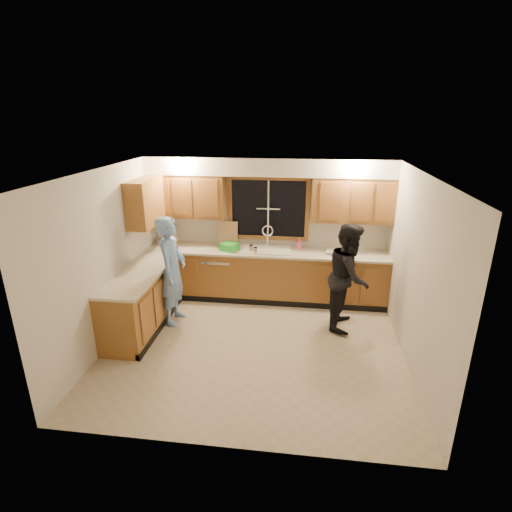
{
  "coord_description": "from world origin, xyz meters",
  "views": [
    {
      "loc": [
        0.67,
        -4.98,
        3.19
      ],
      "look_at": [
        -0.06,
        0.65,
        1.15
      ],
      "focal_mm": 28.0,
      "sensor_mm": 36.0,
      "label": 1
    }
  ],
  "objects": [
    {
      "name": "floor",
      "position": [
        0.0,
        0.0,
        0.0
      ],
      "size": [
        4.2,
        4.2,
        0.0
      ],
      "primitive_type": "plane",
      "color": "#B6A88C",
      "rests_on": "ground"
    },
    {
      "name": "ceiling",
      "position": [
        0.0,
        0.0,
        2.5
      ],
      "size": [
        4.2,
        4.2,
        0.0
      ],
      "primitive_type": "plane",
      "rotation": [
        3.14,
        0.0,
        0.0
      ],
      "color": "white"
    },
    {
      "name": "wall_back",
      "position": [
        0.0,
        1.9,
        1.25
      ],
      "size": [
        4.2,
        0.0,
        4.2
      ],
      "primitive_type": "plane",
      "rotation": [
        1.57,
        0.0,
        0.0
      ],
      "color": "beige",
      "rests_on": "ground"
    },
    {
      "name": "wall_left",
      "position": [
        -2.1,
        0.0,
        1.25
      ],
      "size": [
        0.0,
        3.8,
        3.8
      ],
      "primitive_type": "plane",
      "rotation": [
        1.57,
        0.0,
        1.57
      ],
      "color": "beige",
      "rests_on": "ground"
    },
    {
      "name": "wall_right",
      "position": [
        2.1,
        0.0,
        1.25
      ],
      "size": [
        0.0,
        3.8,
        3.8
      ],
      "primitive_type": "plane",
      "rotation": [
        1.57,
        0.0,
        -1.57
      ],
      "color": "beige",
      "rests_on": "ground"
    },
    {
      "name": "base_cabinets_back",
      "position": [
        0.0,
        1.6,
        0.44
      ],
      "size": [
        4.2,
        0.6,
        0.88
      ],
      "primitive_type": "cube",
      "color": "#97612C",
      "rests_on": "ground"
    },
    {
      "name": "base_cabinets_left",
      "position": [
        -1.8,
        0.35,
        0.44
      ],
      "size": [
        0.6,
        1.9,
        0.88
      ],
      "primitive_type": "cube",
      "color": "#97612C",
      "rests_on": "ground"
    },
    {
      "name": "countertop_back",
      "position": [
        0.0,
        1.58,
        0.9
      ],
      "size": [
        4.2,
        0.63,
        0.04
      ],
      "primitive_type": "cube",
      "color": "beige",
      "rests_on": "base_cabinets_back"
    },
    {
      "name": "countertop_left",
      "position": [
        -1.79,
        0.35,
        0.9
      ],
      "size": [
        0.63,
        1.9,
        0.04
      ],
      "primitive_type": "cube",
      "color": "beige",
      "rests_on": "base_cabinets_left"
    },
    {
      "name": "upper_cabinets_left",
      "position": [
        -1.43,
        1.73,
        1.83
      ],
      "size": [
        1.35,
        0.33,
        0.75
      ],
      "primitive_type": "cube",
      "color": "#97612C",
      "rests_on": "wall_back"
    },
    {
      "name": "upper_cabinets_right",
      "position": [
        1.43,
        1.73,
        1.83
      ],
      "size": [
        1.35,
        0.33,
        0.75
      ],
      "primitive_type": "cube",
      "color": "#97612C",
      "rests_on": "wall_back"
    },
    {
      "name": "upper_cabinets_return",
      "position": [
        -1.94,
        1.12,
        1.83
      ],
      "size": [
        0.33,
        0.9,
        0.75
      ],
      "primitive_type": "cube",
      "color": "#97612C",
      "rests_on": "wall_left"
    },
    {
      "name": "soffit",
      "position": [
        0.0,
        1.72,
        2.35
      ],
      "size": [
        4.2,
        0.35,
        0.3
      ],
      "primitive_type": "cube",
      "color": "white",
      "rests_on": "wall_back"
    },
    {
      "name": "window_frame",
      "position": [
        0.0,
        1.89,
        1.6
      ],
      "size": [
        1.44,
        0.03,
        1.14
      ],
      "color": "black",
      "rests_on": "wall_back"
    },
    {
      "name": "sink",
      "position": [
        0.0,
        1.6,
        0.86
      ],
      "size": [
        0.86,
        0.52,
        0.57
      ],
      "color": "white",
      "rests_on": "countertop_back"
    },
    {
      "name": "dishwasher",
      "position": [
        -0.85,
        1.59,
        0.41
      ],
      "size": [
        0.6,
        0.56,
        0.82
      ],
      "primitive_type": "cube",
      "color": "white",
      "rests_on": "floor"
    },
    {
      "name": "stove",
      "position": [
        -1.8,
        -0.22,
        0.45
      ],
      "size": [
        0.58,
        0.75,
        0.9
      ],
      "primitive_type": "cube",
      "color": "white",
      "rests_on": "floor"
    },
    {
      "name": "man",
      "position": [
        -1.37,
        0.58,
        0.87
      ],
      "size": [
        0.42,
        0.63,
        1.74
      ],
      "primitive_type": "imported",
      "rotation": [
        0.0,
        0.0,
        1.57
      ],
      "color": "#75A0DE",
      "rests_on": "floor"
    },
    {
      "name": "woman",
      "position": [
        1.35,
        0.79,
        0.84
      ],
      "size": [
        0.78,
        0.92,
        1.67
      ],
      "primitive_type": "imported",
      "rotation": [
        0.0,
        0.0,
        1.38
      ],
      "color": "black",
      "rests_on": "floor"
    },
    {
      "name": "knife_block",
      "position": [
        -1.68,
        1.64,
        1.02
      ],
      "size": [
        0.15,
        0.15,
        0.21
      ],
      "primitive_type": "cube",
      "rotation": [
        0.0,
        0.0,
        0.75
      ],
      "color": "#985F2A",
      "rests_on": "countertop_back"
    },
    {
      "name": "cutting_board",
      "position": [
        -0.71,
        1.78,
        1.14
      ],
      "size": [
        0.34,
        0.13,
        0.44
      ],
      "primitive_type": "cube",
      "rotation": [
        -0.21,
        0.0,
        0.06
      ],
      "color": "tan",
      "rests_on": "countertop_back"
    },
    {
      "name": "dish_crate",
      "position": [
        -0.65,
        1.53,
        0.98
      ],
      "size": [
        0.35,
        0.34,
        0.13
      ],
      "primitive_type": "cube",
      "rotation": [
        0.0,
        0.0,
        -0.43
      ],
      "color": "green",
      "rests_on": "countertop_back"
    },
    {
      "name": "soap_bottle",
      "position": [
        0.57,
        1.78,
        1.02
      ],
      "size": [
        0.1,
        0.1,
        0.21
      ],
      "primitive_type": "imported",
      "rotation": [
        0.0,
        0.0,
        -0.04
      ],
      "color": "#DF5592",
      "rests_on": "countertop_back"
    },
    {
      "name": "bowl",
      "position": [
        1.13,
        1.55,
        0.94
      ],
      "size": [
        0.25,
        0.25,
        0.05
      ],
      "primitive_type": "imported",
      "rotation": [
        0.0,
        0.0,
        -0.28
      ],
      "color": "silver",
      "rests_on": "countertop_back"
    },
    {
      "name": "can_left",
      "position": [
        -0.25,
        1.46,
        0.99
      ],
      "size": [
        0.07,
        0.07,
        0.13
      ],
      "primitive_type": "cylinder",
      "rotation": [
        0.0,
        0.0,
        0.0
      ],
      "color": "#B8A98E",
      "rests_on": "countertop_back"
    },
    {
      "name": "can_right",
      "position": [
        -0.16,
        1.37,
        0.98
      ],
      "size": [
        0.09,
        0.09,
        0.13
      ],
      "primitive_type": "cylinder",
      "rotation": [
        0.0,
        0.0,
        0.3
      ],
      "color": "#B8A98E",
      "rests_on": "countertop_back"
    }
  ]
}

